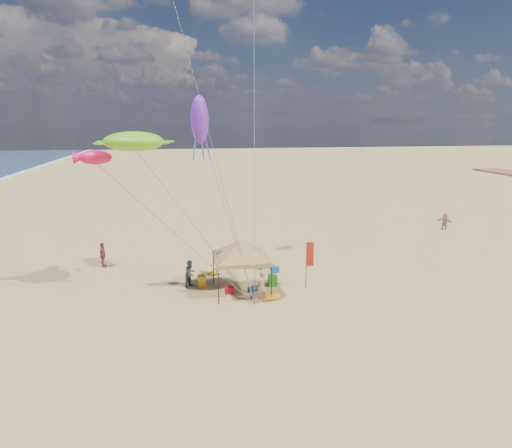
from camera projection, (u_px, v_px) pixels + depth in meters
The scene contains 19 objects.
ground at pixel (265, 308), 23.75m from camera, with size 280.00×280.00×0.00m, color tan.
canopy_tent at pixel (241, 242), 25.27m from camera, with size 6.02×6.02×3.71m.
feather_flag at pixel (309, 257), 26.17m from camera, with size 0.45×0.06×2.95m.
cooler_red at pixel (229, 290), 25.83m from camera, with size 0.54×0.38×0.38m, color red.
cooler_blue at pixel (275, 270), 29.39m from camera, with size 0.54×0.38×0.38m, color blue.
bag_navy at pixel (253, 289), 26.05m from camera, with size 0.36×0.36×0.60m, color #0D223B.
bag_orange at pixel (213, 272), 28.90m from camera, with size 0.36×0.36×0.60m, color #D79A0B.
chair_green at pixel (273, 280), 26.99m from camera, with size 0.50×0.50×0.70m, color #247F17.
chair_yellow at pixel (202, 281), 26.87m from camera, with size 0.50×0.50×0.70m, color gold.
crate_grey at pixel (255, 295), 25.16m from camera, with size 0.34×0.30×0.28m, color slate.
beach_cart at pixel (271, 296), 24.90m from camera, with size 0.90×0.50×0.24m, color orange.
person_near_a at pixel (261, 286), 24.37m from camera, with size 0.68×0.45×1.88m, color #9F775A.
person_near_b at pixel (190, 273), 26.71m from camera, with size 0.82×0.64×1.68m, color #383E4D.
person_near_c at pixel (219, 261), 28.80m from camera, with size 1.19×0.68×1.84m, color silver.
person_far_a at pixel (103, 255), 30.29m from camera, with size 1.04×0.43×1.77m, color #963942.
person_far_c at pixel (445, 221), 40.69m from camera, with size 1.48×0.47×1.60m, color tan.
turtle_kite at pixel (134, 141), 23.37m from camera, with size 3.19×2.55×1.06m, color #72CB19.
fish_kite at pixel (95, 157), 23.66m from camera, with size 1.73×0.87×0.77m, color #FA1252.
squid_kite at pixel (200, 119), 25.81m from camera, with size 1.07×1.07×2.78m, color purple.
Camera 1 is at (-4.23, -21.67, 9.89)m, focal length 30.85 mm.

